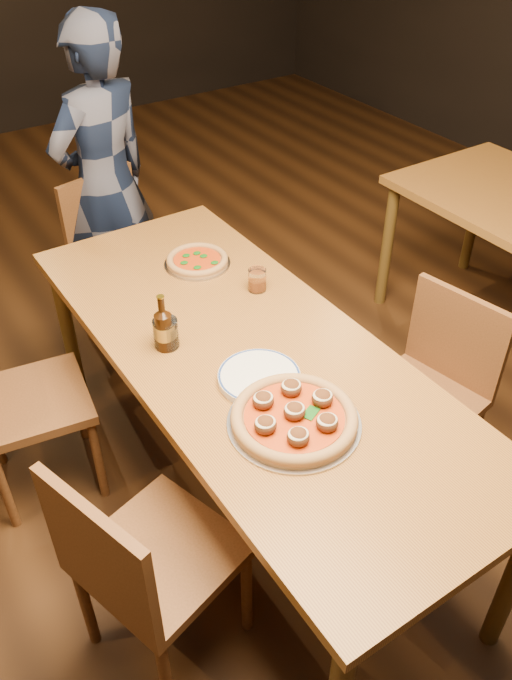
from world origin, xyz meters
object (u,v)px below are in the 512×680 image
pizza_margherita (197,260)px  diner (105,185)px  pizza_meatball (294,417)px  water_glass (166,333)px  chair_end (129,264)px  chair_main_sw (31,400)px  chair_main_e (420,399)px  table_main (248,365)px  chair_main_nw (160,553)px  beer_bottle (164,331)px  amber_glass (257,280)px  plate_stack (259,378)px

pizza_margherita → diner: diner is taller
pizza_meatball → water_glass: water_glass is taller
chair_end → chair_main_sw: bearing=-149.8°
diner → chair_main_e: bearing=88.0°
table_main → water_glass: 0.30m
chair_main_nw → chair_main_e: (1.13, 0.08, -0.02)m
chair_main_e → pizza_margherita: (-0.47, 0.83, 0.34)m
beer_bottle → chair_main_sw: bearing=137.8°
pizza_margherita → chair_main_e: bearing=-60.5°
chair_main_e → amber_glass: bearing=-156.0°
table_main → water_glass: bearing=143.0°
table_main → beer_bottle: beer_bottle is taller
chair_main_sw → pizza_margherita: chair_main_sw is taller
diner → water_glass: bearing=57.0°
chair_main_sw → water_glass: size_ratio=8.40×
pizza_meatball → plate_stack: (0.02, 0.21, -0.01)m
chair_main_nw → diner: bearing=-36.6°
table_main → chair_end: 1.22m
chair_main_nw → chair_end: chair_main_nw is taller
chair_end → amber_glass: 0.99m
chair_main_sw → plate_stack: 0.94m
chair_main_nw → beer_bottle: beer_bottle is taller
pizza_margherita → diner: bearing=92.2°
table_main → chair_main_e: size_ratio=2.36×
amber_glass → diner: 1.12m
chair_main_sw → amber_glass: bearing=-97.0°
chair_main_sw → beer_bottle: size_ratio=4.26×
pizza_meatball → chair_main_e: bearing=8.3°
table_main → chair_main_sw: (-0.63, 0.52, -0.24)m
chair_main_nw → pizza_meatball: size_ratio=2.26×
plate_stack → amber_glass: size_ratio=3.05×
pizza_meatball → amber_glass: size_ratio=4.61×
chair_main_e → chair_end: bearing=-170.8°
beer_bottle → diner: size_ratio=0.13×
table_main → diner: size_ratio=1.29×
chair_end → water_glass: bearing=-119.5°
chair_main_sw → table_main: bearing=-120.8°
chair_main_e → amber_glass: 0.76m
table_main → pizza_margherita: pizza_margherita is taller
chair_main_sw → beer_bottle: (0.40, -0.37, 0.39)m
chair_end → pizza_margherita: (0.04, -0.63, 0.32)m
plate_stack → water_glass: bearing=116.7°
amber_glass → diner: size_ratio=0.06×
pizza_meatball → amber_glass: amber_glass is taller
chair_end → plate_stack: chair_end is taller
pizza_meatball → plate_stack: pizza_meatball is taller
water_glass → chair_end: bearing=73.8°
chair_end → pizza_margherita: 0.71m
table_main → amber_glass: 0.38m
beer_bottle → water_glass: (0.01, 0.01, -0.02)m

